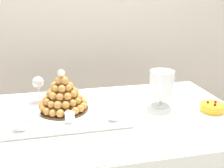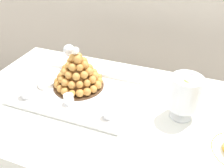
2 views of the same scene
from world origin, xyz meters
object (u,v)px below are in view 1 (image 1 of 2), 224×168
object	(u,v)px
dessert_cup_left	(21,123)
fruit_tart_plate	(212,109)
serving_tray	(68,115)
croquembouche	(63,95)
macaron_goblet	(162,85)
dessert_cup_centre	(113,115)
dessert_cup_mid_left	(70,117)
creme_brulee_ramekin	(31,114)
wine_glass	(38,83)

from	to	relation	value
dessert_cup_left	fruit_tart_plate	world-z (taller)	dessert_cup_left
serving_tray	fruit_tart_plate	bearing A→B (deg)	-8.70
croquembouche	macaron_goblet	bearing A→B (deg)	-5.00
macaron_goblet	dessert_cup_left	bearing A→B (deg)	-170.39
serving_tray	macaron_goblet	size ratio (longest dim) A/B	2.73
dessert_cup_centre	macaron_goblet	world-z (taller)	macaron_goblet
dessert_cup_centre	macaron_goblet	distance (m)	0.34
fruit_tart_plate	croquembouche	bearing A→B (deg)	166.79
dessert_cup_mid_left	dessert_cup_centre	bearing A→B (deg)	-5.87
serving_tray	fruit_tart_plate	xyz separation A→B (m)	(0.75, -0.12, 0.01)
creme_brulee_ramekin	dessert_cup_centre	bearing A→B (deg)	-16.20
dessert_cup_left	macaron_goblet	world-z (taller)	macaron_goblet
serving_tray	dessert_cup_left	xyz separation A→B (m)	(-0.22, -0.11, 0.03)
dessert_cup_left	creme_brulee_ramekin	xyz separation A→B (m)	(0.03, 0.11, -0.01)
dessert_cup_left	wine_glass	bearing A→B (deg)	78.61
dessert_cup_centre	creme_brulee_ramekin	distance (m)	0.42
serving_tray	creme_brulee_ramekin	bearing A→B (deg)	176.97
dessert_cup_left	wine_glass	world-z (taller)	wine_glass
croquembouche	fruit_tart_plate	xyz separation A→B (m)	(0.77, -0.18, -0.07)
dessert_cup_centre	dessert_cup_mid_left	bearing A→B (deg)	174.13
dessert_cup_centre	wine_glass	bearing A→B (deg)	138.53
creme_brulee_ramekin	croquembouche	bearing A→B (deg)	19.08
macaron_goblet	fruit_tart_plate	distance (m)	0.29
dessert_cup_left	macaron_goblet	bearing A→B (deg)	9.61
macaron_goblet	fruit_tart_plate	xyz separation A→B (m)	(0.24, -0.13, -0.11)
serving_tray	macaron_goblet	distance (m)	0.53
croquembouche	dessert_cup_centre	bearing A→B (deg)	-36.08
dessert_cup_left	dessert_cup_centre	xyz separation A→B (m)	(0.43, -0.00, -0.00)
dessert_cup_centre	fruit_tart_plate	distance (m)	0.54
dessert_cup_left	dessert_cup_mid_left	size ratio (longest dim) A/B	1.31
dessert_cup_centre	creme_brulee_ramekin	world-z (taller)	dessert_cup_centre
croquembouche	dessert_cup_left	distance (m)	0.27
creme_brulee_ramekin	serving_tray	bearing A→B (deg)	-3.03
creme_brulee_ramekin	dessert_cup_mid_left	bearing A→B (deg)	-26.65
creme_brulee_ramekin	macaron_goblet	xyz separation A→B (m)	(0.70, 0.01, 0.10)
serving_tray	croquembouche	xyz separation A→B (m)	(-0.02, 0.07, 0.09)
wine_glass	macaron_goblet	bearing A→B (deg)	-16.69
macaron_goblet	dessert_cup_centre	bearing A→B (deg)	-157.27
dessert_cup_mid_left	creme_brulee_ramekin	distance (m)	0.21
fruit_tart_plate	wine_glass	bearing A→B (deg)	159.70
croquembouche	wine_glass	size ratio (longest dim) A/B	1.70
serving_tray	creme_brulee_ramekin	size ratio (longest dim) A/B	6.34
serving_tray	dessert_cup_mid_left	world-z (taller)	dessert_cup_mid_left
fruit_tart_plate	serving_tray	bearing A→B (deg)	171.30
wine_glass	serving_tray	bearing A→B (deg)	-55.57
dessert_cup_centre	creme_brulee_ramekin	size ratio (longest dim) A/B	0.58
creme_brulee_ramekin	fruit_tart_plate	size ratio (longest dim) A/B	0.44
croquembouche	dessert_cup_centre	distance (m)	0.30
croquembouche	dessert_cup_mid_left	bearing A→B (deg)	-80.56
macaron_goblet	dessert_cup_mid_left	bearing A→B (deg)	-168.53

